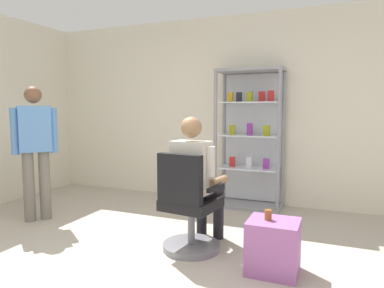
{
  "coord_description": "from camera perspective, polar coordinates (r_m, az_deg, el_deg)",
  "views": [
    {
      "loc": [
        1.49,
        -2.01,
        1.36
      ],
      "look_at": [
        0.12,
        1.33,
        1.0
      ],
      "focal_mm": 32.72,
      "sensor_mm": 36.0,
      "label": 1
    }
  ],
  "objects": [
    {
      "name": "back_wall",
      "position": [
        5.23,
        5.87,
        5.57
      ],
      "size": [
        6.0,
        0.1,
        2.7
      ],
      "primitive_type": "cube",
      "color": "silver",
      "rests_on": "ground"
    },
    {
      "name": "display_cabinet_main",
      "position": [
        4.91,
        9.51,
        1.03
      ],
      "size": [
        0.9,
        0.45,
        1.9
      ],
      "color": "gray",
      "rests_on": "ground"
    },
    {
      "name": "office_chair",
      "position": [
        3.38,
        -0.59,
        -10.92
      ],
      "size": [
        0.59,
        0.56,
        0.96
      ],
      "color": "slate",
      "rests_on": "ground"
    },
    {
      "name": "seated_shopkeeper",
      "position": [
        3.44,
        0.79,
        -5.15
      ],
      "size": [
        0.52,
        0.6,
        1.29
      ],
      "color": "black",
      "rests_on": "ground"
    },
    {
      "name": "storage_crate",
      "position": [
        3.1,
        13.08,
        -15.97
      ],
      "size": [
        0.41,
        0.37,
        0.44
      ],
      "primitive_type": "cube",
      "color": "#9E599E",
      "rests_on": "ground"
    },
    {
      "name": "tea_glass",
      "position": [
        3.02,
        12.31,
        -11.21
      ],
      "size": [
        0.06,
        0.06,
        0.09
      ],
      "primitive_type": "cylinder",
      "color": "brown",
      "rests_on": "storage_crate"
    },
    {
      "name": "standing_customer",
      "position": [
        4.63,
        -24.2,
        -0.09
      ],
      "size": [
        0.4,
        0.43,
        1.63
      ],
      "color": "slate",
      "rests_on": "ground"
    }
  ]
}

